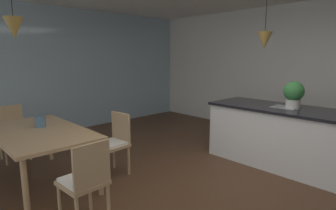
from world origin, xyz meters
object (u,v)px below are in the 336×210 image
dining_table (39,135)px  potted_plant_on_island (294,94)px  chair_kitchen_end (85,180)px  chair_window_end (13,131)px  chair_far_right (114,142)px  kitchen_island (287,137)px  vase_on_dining_table (40,122)px

dining_table → potted_plant_on_island: size_ratio=4.34×
chair_kitchen_end → potted_plant_on_island: (0.75, 2.91, 0.65)m
chair_window_end → potted_plant_on_island: bearing=42.1°
chair_far_right → chair_kitchen_end: bearing=-45.3°
chair_kitchen_end → chair_window_end: size_ratio=1.00×
kitchen_island → potted_plant_on_island: (0.05, 0.00, 0.66)m
chair_far_right → potted_plant_on_island: size_ratio=2.18×
chair_kitchen_end → kitchen_island: bearing=76.5°
kitchen_island → vase_on_dining_table: bearing=-126.4°
chair_window_end → kitchen_island: (3.17, 2.91, -0.01)m
dining_table → vase_on_dining_table: size_ratio=12.10×
dining_table → kitchen_island: 3.50m
chair_kitchen_end → chair_far_right: same height
kitchen_island → vase_on_dining_table: kitchen_island is taller
dining_table → chair_far_right: bearing=65.9°
dining_table → vase_on_dining_table: bearing=151.7°
dining_table → kitchen_island: (1.94, 2.91, -0.20)m
chair_kitchen_end → chair_window_end: bearing=-179.9°
chair_far_right → potted_plant_on_island: (1.60, 2.05, 0.65)m
kitchen_island → potted_plant_on_island: size_ratio=5.82×
chair_kitchen_end → kitchen_island: 2.99m
vase_on_dining_table → chair_window_end: bearing=-175.8°
chair_kitchen_end → potted_plant_on_island: potted_plant_on_island is taller
chair_kitchen_end → vase_on_dining_table: chair_kitchen_end is taller
potted_plant_on_island → chair_window_end: bearing=-137.9°
dining_table → chair_far_right: 0.96m
chair_far_right → kitchen_island: 2.57m
dining_table → potted_plant_on_island: 3.56m
vase_on_dining_table → potted_plant_on_island: bearing=52.9°
chair_window_end → kitchen_island: size_ratio=0.37×
chair_kitchen_end → potted_plant_on_island: 3.07m
chair_far_right → kitchen_island: (1.55, 2.05, -0.01)m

